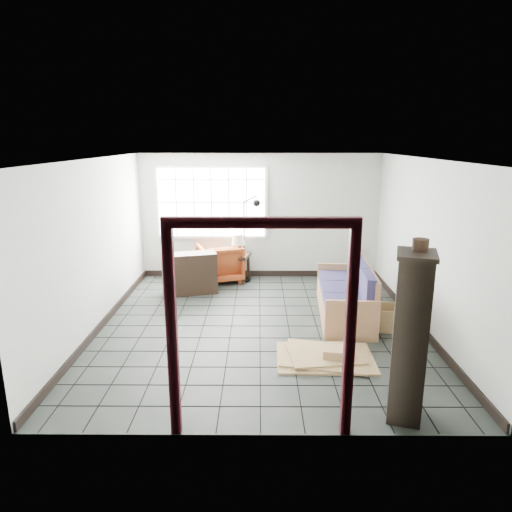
{
  "coord_description": "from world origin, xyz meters",
  "views": [
    {
      "loc": [
        -0.02,
        -6.73,
        2.87
      ],
      "look_at": [
        -0.06,
        0.3,
        1.07
      ],
      "focal_mm": 32.0,
      "sensor_mm": 36.0,
      "label": 1
    }
  ],
  "objects_px": {
    "side_table": "(236,259)",
    "futon_sofa": "(348,297)",
    "tall_shelf": "(410,336)",
    "armchair": "(220,261)"
  },
  "relations": [
    {
      "from": "side_table",
      "to": "futon_sofa",
      "type": "bearing_deg",
      "value": -44.75
    },
    {
      "from": "side_table",
      "to": "tall_shelf",
      "type": "xyz_separation_m",
      "value": [
        2.02,
        -4.8,
        0.45
      ]
    },
    {
      "from": "armchair",
      "to": "side_table",
      "type": "height_order",
      "value": "armchair"
    },
    {
      "from": "tall_shelf",
      "to": "armchair",
      "type": "bearing_deg",
      "value": 133.04
    },
    {
      "from": "futon_sofa",
      "to": "armchair",
      "type": "distance_m",
      "value": 3.01
    },
    {
      "from": "armchair",
      "to": "side_table",
      "type": "distance_m",
      "value": 0.34
    },
    {
      "from": "armchair",
      "to": "tall_shelf",
      "type": "height_order",
      "value": "tall_shelf"
    },
    {
      "from": "futon_sofa",
      "to": "armchair",
      "type": "bearing_deg",
      "value": 143.91
    },
    {
      "from": "side_table",
      "to": "tall_shelf",
      "type": "relative_size",
      "value": 0.34
    },
    {
      "from": "futon_sofa",
      "to": "side_table",
      "type": "height_order",
      "value": "futon_sofa"
    }
  ]
}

